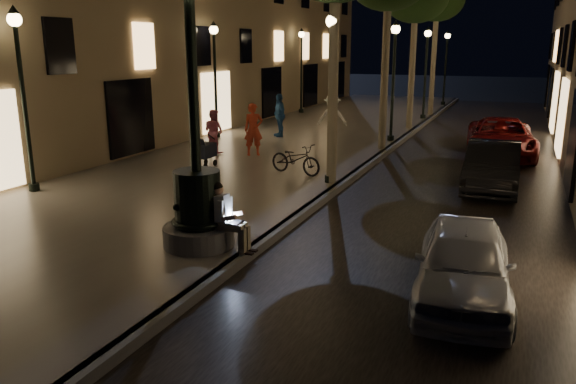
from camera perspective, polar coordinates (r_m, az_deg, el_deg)
The scene contains 23 objects.
ground at distance 22.81m, azimuth 10.54°, elevation 4.26°, with size 120.00×120.00×0.00m, color black.
cobble_lane at distance 22.39m, azimuth 18.06°, elevation 3.62°, with size 6.00×45.00×0.02m, color black.
promenade at distance 23.93m, azimuth 1.12°, elevation 5.22°, with size 8.00×45.00×0.20m, color slate.
curb_strip at distance 22.79m, azimuth 10.55°, elevation 4.50°, with size 0.25×45.00×0.20m, color #59595B.
fountain_lamppost at distance 10.95m, azimuth -9.20°, elevation -0.35°, with size 1.40×1.40×5.21m.
seated_man_laptop at distance 10.74m, azimuth -6.34°, elevation -2.28°, with size 0.95×0.32×1.32m.
tree_far at distance 33.42m, azimuth 14.93°, elevation 18.31°, with size 3.00×3.00×7.50m.
lamp_curb_a at distance 15.78m, azimuth 4.45°, elevation 11.78°, with size 0.36×0.36×4.81m.
lamp_curb_b at distance 23.51m, azimuth 10.71°, elevation 12.49°, with size 0.36×0.36×4.81m.
lamp_curb_c at distance 31.37m, azimuth 13.87°, elevation 12.80°, with size 0.36×0.36×4.81m.
lamp_curb_d at distance 39.29m, azimuth 15.76°, elevation 12.96°, with size 0.36×0.36×4.81m.
lamp_left_a at distance 16.30m, azimuth -25.48°, elevation 10.53°, with size 0.36×0.36×4.81m.
lamp_left_b at distance 24.19m, azimuth -7.45°, elevation 12.67°, with size 0.36×0.36×4.81m.
lamp_left_c at distance 33.24m, azimuth 1.38°, elevation 13.28°, with size 0.36×0.36×4.81m.
stroller at distance 18.32m, azimuth -8.43°, elevation 4.18°, with size 0.46×1.05×1.07m.
car_front at distance 9.52m, azimuth 17.43°, elevation -6.85°, with size 1.48×3.69×1.26m, color #B3B5BB.
car_second at distance 17.04m, azimuth 20.03°, elevation 2.47°, with size 1.44×4.12×1.36m, color black.
car_third at distance 22.35m, azimuth 20.79°, elevation 5.18°, with size 2.34×5.08×1.41m, color maroon.
pedestrian_red at distance 20.11m, azimuth -3.52°, elevation 6.36°, with size 0.68×0.44×1.85m, color #CE4029.
pedestrian_pink at distance 20.70m, azimuth -7.55°, elevation 6.13°, with size 0.77×0.60×1.59m, color pink.
pedestrian_white at distance 23.38m, azimuth 4.50°, elevation 7.55°, with size 1.23×0.71×1.90m, color white.
pedestrian_blue at distance 24.40m, azimuth -0.88°, elevation 7.82°, with size 1.08×0.45×1.84m, color #285893.
bicycle at distance 17.12m, azimuth 0.78°, elevation 3.38°, with size 0.62×1.79×0.94m, color black.
Camera 1 is at (4.62, -6.98, 4.00)m, focal length 35.00 mm.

